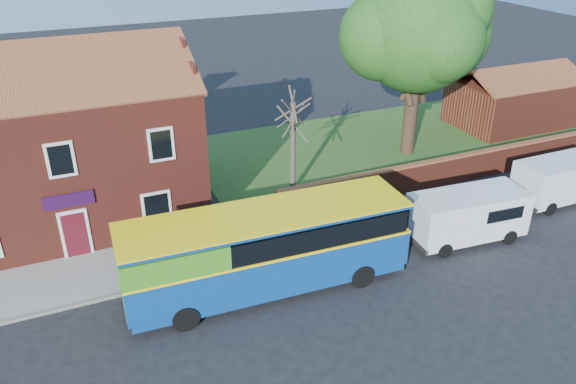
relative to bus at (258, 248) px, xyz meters
name	(u,v)px	position (x,y,z in m)	size (l,w,h in m)	color
ground	(298,319)	(0.68, -2.28, -1.91)	(120.00, 120.00, 0.00)	black
pavement	(84,277)	(-6.32, 3.47, -1.85)	(18.00, 3.50, 0.12)	gray
kerb	(88,302)	(-6.32, 1.72, -1.84)	(18.00, 0.15, 0.14)	slate
grass_strip	(400,142)	(13.68, 10.72, -1.89)	(26.00, 12.00, 0.04)	#426B28
shop_building	(59,151)	(-6.34, 9.22, 1.50)	(12.30, 8.13, 10.50)	maroon
boundary_wall	(463,167)	(13.68, 4.72, -1.10)	(22.00, 0.38, 1.60)	maroon
outbuilding	(514,101)	(22.68, 10.72, -0.30)	(8.20, 5.06, 4.17)	maroon
bus	(258,248)	(0.00, 0.00, 0.00)	(11.18, 3.23, 3.37)	navy
van_near	(468,214)	(9.91, -0.21, -0.62)	(5.39, 2.50, 2.30)	white
van_far	(564,178)	(16.89, 0.91, -0.65)	(5.13, 2.15, 2.25)	white
large_tree	(418,31)	(13.28, 9.45, 5.35)	(9.09, 7.19, 11.09)	black
bare_tree	(293,143)	(4.62, 7.17, 0.86)	(2.03, 2.41, 5.41)	#4C4238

